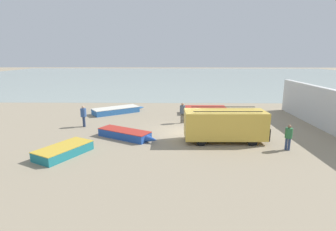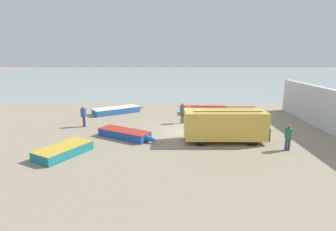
{
  "view_description": "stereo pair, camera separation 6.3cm",
  "coord_description": "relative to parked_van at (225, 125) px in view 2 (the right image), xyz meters",
  "views": [
    {
      "loc": [
        -0.85,
        -19.12,
        5.74
      ],
      "look_at": [
        -1.18,
        1.13,
        1.0
      ],
      "focal_mm": 28.0,
      "sensor_mm": 36.0,
      "label": 1
    },
    {
      "loc": [
        -0.79,
        -19.12,
        5.74
      ],
      "look_at": [
        -1.18,
        1.13,
        1.0
      ],
      "focal_mm": 28.0,
      "sensor_mm": 36.0,
      "label": 2
    }
  ],
  "objects": [
    {
      "name": "parked_van",
      "position": [
        0.0,
        0.0,
        0.0
      ],
      "size": [
        5.46,
        2.04,
        2.25
      ],
      "rotation": [
        0.0,
        0.0,
        0.02
      ],
      "color": "gold",
      "rests_on": "ground_plane"
    },
    {
      "name": "fisherman_0",
      "position": [
        -10.69,
        3.53,
        -0.14
      ],
      "size": [
        0.45,
        0.45,
        1.73
      ],
      "rotation": [
        0.0,
        0.0,
        3.84
      ],
      "color": "navy",
      "rests_on": "ground_plane"
    },
    {
      "name": "fishing_rowboat_3",
      "position": [
        2.97,
        4.8,
        -0.9
      ],
      "size": [
        2.41,
        4.06,
        0.55
      ],
      "rotation": [
        0.0,
        0.0,
        4.41
      ],
      "color": "#234CA3",
      "rests_on": "ground_plane"
    },
    {
      "name": "fishing_rowboat_4",
      "position": [
        -0.13,
        8.56,
        -0.83
      ],
      "size": [
        4.98,
        1.71,
        0.68
      ],
      "rotation": [
        0.0,
        0.0,
        0.01
      ],
      "color": "#ADA89E",
      "rests_on": "ground_plane"
    },
    {
      "name": "fisherman_2",
      "position": [
        3.55,
        -1.59,
        -0.21
      ],
      "size": [
        0.42,
        0.42,
        1.61
      ],
      "rotation": [
        0.0,
        0.0,
        4.18
      ],
      "color": "navy",
      "rests_on": "ground_plane"
    },
    {
      "name": "harbor_wall",
      "position": [
        8.36,
        3.21,
        0.43
      ],
      "size": [
        0.5,
        14.6,
        3.2
      ],
      "primitive_type": "cube",
      "color": "silver",
      "rests_on": "ground_plane"
    },
    {
      "name": "fishing_rowboat_0",
      "position": [
        -9.03,
        8.65,
        -0.88
      ],
      "size": [
        5.13,
        3.98,
        0.58
      ],
      "rotation": [
        0.0,
        0.0,
        0.6
      ],
      "color": "#2D66AD",
      "rests_on": "ground_plane"
    },
    {
      "name": "ground_plane",
      "position": [
        -2.69,
        2.21,
        -1.17
      ],
      "size": [
        200.0,
        200.0,
        0.0
      ],
      "primitive_type": "plane",
      "color": "gray"
    },
    {
      "name": "fishing_rowboat_1",
      "position": [
        -6.75,
        0.6,
        -0.89
      ],
      "size": [
        4.5,
        3.03,
        0.57
      ],
      "rotation": [
        0.0,
        0.0,
        5.78
      ],
      "color": "#234CA3",
      "rests_on": "ground_plane"
    },
    {
      "name": "sea_water",
      "position": [
        -2.69,
        54.21,
        -1.17
      ],
      "size": [
        120.0,
        80.0,
        0.01
      ],
      "primitive_type": "cube",
      "color": "#99A89E",
      "rests_on": "ground_plane"
    },
    {
      "name": "fishing_rowboat_2",
      "position": [
        -9.78,
        -2.57,
        -0.89
      ],
      "size": [
        2.91,
        3.93,
        0.57
      ],
      "rotation": [
        0.0,
        0.0,
        1.08
      ],
      "color": "#1E757F",
      "rests_on": "ground_plane"
    },
    {
      "name": "fisherman_1",
      "position": [
        -2.66,
        4.81,
        -0.12
      ],
      "size": [
        0.46,
        0.46,
        1.75
      ],
      "rotation": [
        0.0,
        0.0,
        4.88
      ],
      "color": "#5B564C",
      "rests_on": "ground_plane"
    }
  ]
}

